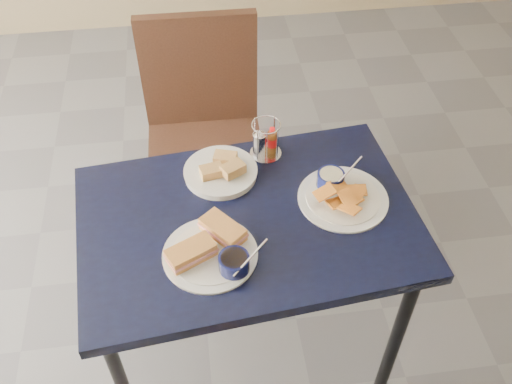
{
  "coord_description": "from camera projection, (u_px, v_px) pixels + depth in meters",
  "views": [
    {
      "loc": [
        0.04,
        -1.24,
        2.09
      ],
      "look_at": [
        0.2,
        -0.03,
        0.82
      ],
      "focal_mm": 40.0,
      "sensor_mm": 36.0,
      "label": 1
    }
  ],
  "objects": [
    {
      "name": "dining_table",
      "position": [
        248.0,
        233.0,
        1.85
      ],
      "size": [
        1.12,
        0.8,
        0.75
      ],
      "color": "black",
      "rests_on": "ground"
    },
    {
      "name": "ground",
      "position": [
        207.0,
        329.0,
        2.36
      ],
      "size": [
        6.0,
        6.0,
        0.0
      ],
      "primitive_type": "plane",
      "color": "#59595E",
      "rests_on": "ground"
    },
    {
      "name": "condiment_caddy",
      "position": [
        264.0,
        142.0,
        1.95
      ],
      "size": [
        0.11,
        0.11,
        0.14
      ],
      "color": "silver",
      "rests_on": "dining_table"
    },
    {
      "name": "plantain_plate",
      "position": [
        339.0,
        192.0,
        1.84
      ],
      "size": [
        0.29,
        0.29,
        0.12
      ],
      "color": "white",
      "rests_on": "dining_table"
    },
    {
      "name": "bread_basket",
      "position": [
        221.0,
        171.0,
        1.91
      ],
      "size": [
        0.24,
        0.24,
        0.07
      ],
      "color": "white",
      "rests_on": "dining_table"
    },
    {
      "name": "sandwich_plate",
      "position": [
        213.0,
        249.0,
        1.67
      ],
      "size": [
        0.31,
        0.29,
        0.12
      ],
      "color": "white",
      "rests_on": "dining_table"
    },
    {
      "name": "chair_far",
      "position": [
        203.0,
        122.0,
        2.39
      ],
      "size": [
        0.48,
        0.46,
        1.01
      ],
      "color": "black",
      "rests_on": "ground"
    }
  ]
}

